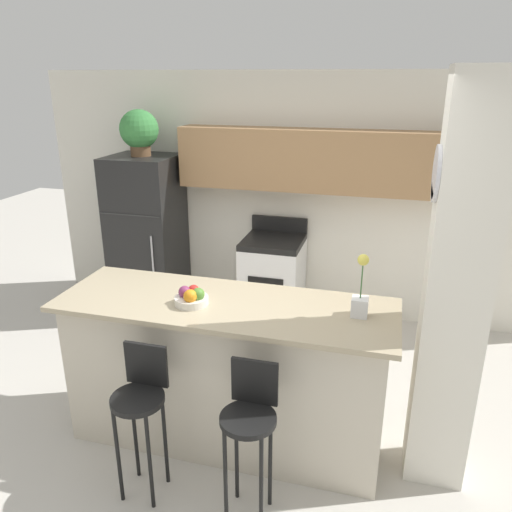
% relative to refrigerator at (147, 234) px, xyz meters
% --- Properties ---
extents(ground_plane, '(14.00, 14.00, 0.00)m').
position_rel_refrigerator_xyz_m(ground_plane, '(1.54, -1.88, -0.85)').
color(ground_plane, beige).
extents(wall_back, '(5.60, 0.38, 2.55)m').
position_rel_refrigerator_xyz_m(wall_back, '(1.63, 0.32, 0.59)').
color(wall_back, silver).
rests_on(wall_back, ground_plane).
extents(pillar_right, '(0.38, 0.32, 2.55)m').
position_rel_refrigerator_xyz_m(pillar_right, '(2.96, -1.82, 0.43)').
color(pillar_right, silver).
rests_on(pillar_right, ground_plane).
extents(counter_bar, '(2.27, 0.77, 1.08)m').
position_rel_refrigerator_xyz_m(counter_bar, '(1.54, -1.88, -0.31)').
color(counter_bar, beige).
rests_on(counter_bar, ground_plane).
extents(refrigerator, '(0.70, 0.69, 1.71)m').
position_rel_refrigerator_xyz_m(refrigerator, '(0.00, 0.00, 0.00)').
color(refrigerator, black).
rests_on(refrigerator, ground_plane).
extents(stove_range, '(0.61, 0.62, 1.07)m').
position_rel_refrigerator_xyz_m(stove_range, '(1.41, 0.04, -0.39)').
color(stove_range, white).
rests_on(stove_range, ground_plane).
extents(bar_stool_left, '(0.32, 0.32, 0.98)m').
position_rel_refrigerator_xyz_m(bar_stool_left, '(1.20, -2.47, -0.20)').
color(bar_stool_left, black).
rests_on(bar_stool_left, ground_plane).
extents(bar_stool_right, '(0.32, 0.32, 0.98)m').
position_rel_refrigerator_xyz_m(bar_stool_right, '(1.88, -2.47, -0.20)').
color(bar_stool_right, black).
rests_on(bar_stool_right, ground_plane).
extents(potted_plant_on_fridge, '(0.40, 0.40, 0.47)m').
position_rel_refrigerator_xyz_m(potted_plant_on_fridge, '(-0.00, 0.00, 1.11)').
color(potted_plant_on_fridge, brown).
rests_on(potted_plant_on_fridge, refrigerator).
extents(orchid_vase, '(0.10, 0.10, 0.41)m').
position_rel_refrigerator_xyz_m(orchid_vase, '(2.41, -1.84, 0.35)').
color(orchid_vase, white).
rests_on(orchid_vase, counter_bar).
extents(fruit_bowl, '(0.22, 0.22, 0.12)m').
position_rel_refrigerator_xyz_m(fruit_bowl, '(1.34, -1.96, 0.27)').
color(fruit_bowl, silver).
rests_on(fruit_bowl, counter_bar).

